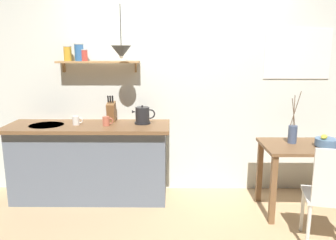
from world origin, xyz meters
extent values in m
plane|color=tan|center=(0.00, 0.00, 0.00)|extent=(14.00, 14.00, 0.00)
cube|color=silver|center=(0.20, 0.65, 1.35)|extent=(6.80, 0.10, 2.70)
cube|color=white|center=(1.40, 0.59, 1.66)|extent=(0.76, 0.01, 0.57)
cube|color=silver|center=(1.40, 0.60, 1.66)|extent=(0.70, 0.01, 0.51)
cube|color=slate|center=(-1.00, 0.32, 0.42)|extent=(1.74, 0.52, 0.84)
cube|color=brown|center=(-1.00, 0.30, 0.86)|extent=(1.83, 0.63, 0.04)
cylinder|color=#B7BABF|center=(-1.46, 0.28, 0.88)|extent=(0.38, 0.38, 0.01)
cube|color=tan|center=(-0.90, 0.49, 1.57)|extent=(0.94, 0.18, 0.02)
cube|color=#99754C|center=(-1.32, 0.57, 1.51)|extent=(0.02, 0.06, 0.12)
cube|color=#99754C|center=(-0.48, 0.57, 1.51)|extent=(0.02, 0.06, 0.12)
cylinder|color=gold|center=(-1.24, 0.49, 1.66)|extent=(0.09, 0.09, 0.16)
cylinder|color=silver|center=(-1.24, 0.49, 1.75)|extent=(0.09, 0.09, 0.01)
cylinder|color=#3366A3|center=(-1.11, 0.49, 1.68)|extent=(0.10, 0.10, 0.18)
cylinder|color=silver|center=(-1.11, 0.49, 1.77)|extent=(0.11, 0.11, 0.01)
cylinder|color=#BC4238|center=(-1.05, 0.49, 1.64)|extent=(0.08, 0.08, 0.12)
cylinder|color=silver|center=(-1.05, 0.49, 1.71)|extent=(0.08, 0.08, 0.01)
cube|color=brown|center=(1.40, -0.01, 0.73)|extent=(1.01, 0.62, 0.03)
cube|color=brown|center=(0.94, -0.27, 0.36)|extent=(0.06, 0.06, 0.71)
cube|color=brown|center=(0.94, 0.25, 0.36)|extent=(0.06, 0.06, 0.71)
cube|color=white|center=(1.32, -0.61, 0.44)|extent=(0.49, 0.48, 0.03)
cylinder|color=white|center=(1.19, -0.41, 0.21)|extent=(0.03, 0.03, 0.43)
cylinder|color=white|center=(1.11, -0.74, 0.21)|extent=(0.03, 0.03, 0.43)
cylinder|color=#51759E|center=(1.51, -0.08, 0.75)|extent=(0.10, 0.10, 0.01)
cylinder|color=#51759E|center=(1.51, -0.08, 0.79)|extent=(0.22, 0.22, 0.07)
ellipsoid|color=yellow|center=(1.48, -0.08, 0.85)|extent=(0.12, 0.13, 0.04)
cylinder|color=#475675|center=(1.21, 0.07, 0.84)|extent=(0.09, 0.09, 0.19)
cylinder|color=brown|center=(1.20, 0.06, 1.08)|extent=(0.06, 0.02, 0.29)
cylinder|color=brown|center=(1.21, 0.08, 1.09)|extent=(0.01, 0.03, 0.32)
cylinder|color=brown|center=(1.22, 0.06, 1.11)|extent=(0.09, 0.02, 0.36)
cylinder|color=black|center=(-0.39, 0.36, 0.89)|extent=(0.18, 0.18, 0.02)
cylinder|color=#232326|center=(-0.39, 0.36, 0.99)|extent=(0.16, 0.16, 0.17)
sphere|color=black|center=(-0.39, 0.36, 1.09)|extent=(0.02, 0.02, 0.02)
cone|color=#232326|center=(-0.49, 0.36, 1.02)|extent=(0.04, 0.04, 0.04)
torus|color=black|center=(-0.30, 0.36, 1.00)|extent=(0.11, 0.02, 0.11)
cube|color=brown|center=(-0.76, 0.46, 1.00)|extent=(0.09, 0.19, 0.24)
cylinder|color=black|center=(-0.79, 0.42, 1.16)|extent=(0.02, 0.03, 0.08)
cylinder|color=black|center=(-0.76, 0.42, 1.16)|extent=(0.02, 0.03, 0.08)
cylinder|color=black|center=(-0.74, 0.42, 1.16)|extent=(0.02, 0.03, 0.08)
cylinder|color=white|center=(-1.13, 0.29, 0.93)|extent=(0.08, 0.08, 0.10)
torus|color=white|center=(-1.08, 0.29, 0.94)|extent=(0.07, 0.01, 0.07)
cylinder|color=#C6664C|center=(-0.79, 0.25, 0.94)|extent=(0.08, 0.08, 0.10)
torus|color=#C6664C|center=(-0.74, 0.25, 0.94)|extent=(0.07, 0.01, 0.07)
cylinder|color=black|center=(-0.58, 0.17, 1.96)|extent=(0.01, 0.01, 0.41)
cone|color=#4C5156|center=(-0.58, 0.17, 1.69)|extent=(0.21, 0.21, 0.13)
sphere|color=white|center=(-0.58, 0.17, 1.64)|extent=(0.04, 0.04, 0.04)
camera|label=1|loc=(-0.07, -3.39, 1.71)|focal=36.13mm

